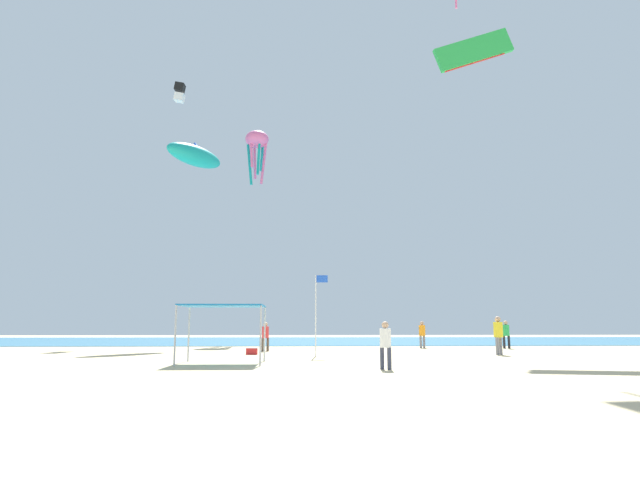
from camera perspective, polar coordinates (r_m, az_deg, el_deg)
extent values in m
cube|color=#D1BA8C|center=(21.02, 4.17, -13.14)|extent=(110.00, 110.00, 0.10)
cube|color=teal|center=(50.67, 0.29, -10.57)|extent=(110.00, 25.24, 0.03)
cylinder|color=#B2B2B7|center=(20.94, -15.04, -9.71)|extent=(0.07, 0.07, 2.22)
cylinder|color=#B2B2B7|center=(20.49, -6.29, -9.98)|extent=(0.07, 0.07, 2.22)
cylinder|color=#B2B2B7|center=(23.42, -13.68, -9.64)|extent=(0.07, 0.07, 2.22)
cylinder|color=#B2B2B7|center=(23.02, -5.86, -9.85)|extent=(0.07, 0.07, 2.22)
cube|color=#1972B7|center=(21.92, -10.15, -6.84)|extent=(3.22, 2.60, 0.06)
cylinder|color=slate|center=(29.05, 18.52, -10.56)|extent=(0.17, 0.17, 0.87)
cylinder|color=slate|center=(28.75, 18.21, -10.60)|extent=(0.17, 0.17, 0.87)
cylinder|color=yellow|center=(28.88, 18.29, -8.97)|extent=(0.45, 0.45, 0.76)
sphere|color=tan|center=(28.88, 18.24, -7.94)|extent=(0.28, 0.28, 0.28)
cylinder|color=black|center=(36.52, 18.86, -10.17)|extent=(0.15, 0.15, 0.79)
cylinder|color=black|center=(36.63, 19.31, -10.14)|extent=(0.15, 0.15, 0.79)
cylinder|color=green|center=(36.56, 19.03, -9.00)|extent=(0.41, 0.41, 0.69)
sphere|color=tan|center=(36.56, 18.99, -8.26)|extent=(0.26, 0.26, 0.26)
cylinder|color=brown|center=(31.28, -6.06, -10.93)|extent=(0.15, 0.15, 0.74)
cylinder|color=brown|center=(31.36, -5.54, -10.93)|extent=(0.15, 0.15, 0.74)
cylinder|color=red|center=(31.30, -5.78, -9.66)|extent=(0.39, 0.39, 0.65)
sphere|color=tan|center=(31.30, -5.77, -8.84)|extent=(0.24, 0.24, 0.24)
cylinder|color=slate|center=(35.96, 10.92, -10.51)|extent=(0.15, 0.15, 0.78)
cylinder|color=slate|center=(35.73, 10.59, -10.53)|extent=(0.15, 0.15, 0.78)
cylinder|color=orange|center=(35.83, 10.72, -9.36)|extent=(0.41, 0.41, 0.68)
sphere|color=tan|center=(35.83, 10.70, -8.62)|extent=(0.25, 0.25, 0.25)
cylinder|color=#33384C|center=(18.97, 6.57, -12.31)|extent=(0.14, 0.14, 0.74)
cylinder|color=#33384C|center=(18.82, 7.33, -12.32)|extent=(0.14, 0.14, 0.74)
cylinder|color=white|center=(18.87, 6.91, -10.23)|extent=(0.38, 0.38, 0.64)
sphere|color=tan|center=(18.86, 6.88, -8.89)|extent=(0.24, 0.24, 0.24)
cylinder|color=silver|center=(26.27, -0.45, -7.96)|extent=(0.06, 0.06, 3.88)
cube|color=blue|center=(26.37, 0.22, -4.12)|extent=(0.55, 0.02, 0.35)
cube|color=red|center=(28.05, -7.21, -11.58)|extent=(0.56, 0.36, 0.32)
cube|color=white|center=(28.05, -7.20, -11.23)|extent=(0.57, 0.37, 0.03)
ellipsoid|color=pink|center=(51.66, -6.66, 10.52)|extent=(3.06, 3.06, 1.57)
cylinder|color=pink|center=(50.69, -7.23, 8.90)|extent=(0.40, 0.42, 2.44)
cylinder|color=teal|center=(50.41, -6.50, 8.55)|extent=(0.35, 0.54, 3.15)
cylinder|color=pink|center=(50.75, -5.98, 7.99)|extent=(0.62, 0.31, 3.87)
cylinder|color=teal|center=(51.58, -6.17, 8.56)|extent=(0.40, 0.42, 2.44)
cylinder|color=pink|center=(51.64, -6.89, 8.13)|extent=(0.35, 0.54, 3.15)
cylinder|color=teal|center=(51.09, -7.43, 7.91)|extent=(0.62, 0.31, 3.87)
cube|color=black|center=(54.68, -14.57, 15.31)|extent=(0.99, 0.88, 0.87)
cube|color=white|center=(54.28, -14.61, 14.33)|extent=(0.99, 0.88, 0.87)
ellipsoid|color=teal|center=(41.35, -13.09, 8.65)|extent=(4.26, 5.05, 1.55)
cone|color=blue|center=(41.59, -13.05, 9.70)|extent=(1.06, 1.05, 0.56)
cube|color=green|center=(38.46, 15.90, 18.70)|extent=(5.41, 0.68, 3.26)
cube|color=red|center=(38.13, 15.95, 17.74)|extent=(4.16, 0.38, 1.80)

